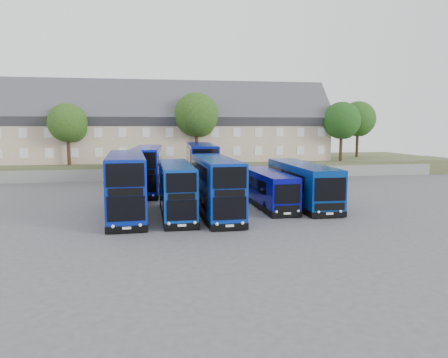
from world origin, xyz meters
TOP-DOWN VIEW (x-y plane):
  - ground at (0.00, 0.00)m, footprint 120.00×120.00m
  - retaining_wall at (0.00, 24.00)m, footprint 70.00×0.40m
  - earth_bank at (0.00, 34.00)m, footprint 80.00×20.00m
  - terrace_row at (-3.00, 30.00)m, footprint 48.00×10.40m
  - dd_front_left at (-6.12, 2.03)m, footprint 3.12×11.89m
  - dd_front_mid at (-2.37, 1.27)m, footprint 2.33×10.02m
  - dd_front_right at (0.63, 1.14)m, footprint 2.62×11.07m
  - dd_rear_left at (-4.48, 14.08)m, footprint 3.49×11.85m
  - dd_rear_right at (1.40, 15.97)m, footprint 3.46×12.33m
  - coach_east_a at (5.57, 4.30)m, footprint 2.46×10.97m
  - coach_east_b at (8.85, 4.69)m, footprint 3.05×13.08m
  - tree_west at (-13.85, 25.10)m, footprint 4.80×4.80m
  - tree_mid at (2.15, 25.60)m, footprint 5.76×5.76m
  - tree_east at (22.15, 25.10)m, footprint 5.12×5.12m
  - tree_far at (28.15, 32.10)m, footprint 5.44×5.44m

SIDE VIEW (x-z plane):
  - ground at x=0.00m, z-range 0.00..0.00m
  - retaining_wall at x=0.00m, z-range 0.00..1.50m
  - earth_bank at x=0.00m, z-range 0.00..2.00m
  - coach_east_a at x=5.57m, z-range -0.03..2.96m
  - coach_east_b at x=8.85m, z-range -0.03..3.53m
  - dd_front_mid at x=-2.37m, z-range -0.04..3.94m
  - dd_front_right at x=0.63m, z-range -0.04..4.35m
  - dd_rear_left at x=-4.48m, z-range -0.04..4.61m
  - dd_front_left at x=-6.12m, z-range -0.04..4.65m
  - dd_rear_right at x=1.40m, z-range -0.04..4.81m
  - terrace_row at x=-3.00m, z-range 1.00..12.20m
  - tree_west at x=-13.85m, z-range 3.23..10.88m
  - tree_east at x=22.15m, z-range 3.31..11.47m
  - tree_far at x=28.15m, z-range 3.39..12.06m
  - tree_mid at x=2.15m, z-range 3.48..12.66m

